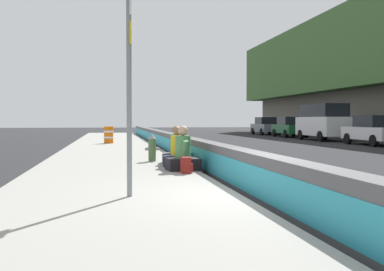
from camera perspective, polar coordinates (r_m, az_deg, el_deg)
ground_plane at (r=8.44m, az=9.11°, el=-8.10°), size 160.00×160.00×0.00m
sidewalk_strip at (r=7.97m, az=-9.38°, el=-8.19°), size 80.00×4.40×0.14m
jersey_barrier at (r=8.38m, az=9.10°, el=-5.24°), size 76.00×0.45×0.85m
route_sign_post at (r=8.09m, az=-7.72°, el=7.19°), size 0.44×0.09×3.60m
fire_hydrant at (r=14.84m, az=-4.93°, el=-1.46°), size 0.26×0.46×0.88m
seated_person_foreground at (r=12.23m, az=-1.12°, el=-2.56°), size 0.78×0.89×1.17m
seated_person_middle at (r=13.29m, az=-1.80°, el=-2.26°), size 0.79×0.89×1.13m
seated_person_rear at (r=14.23m, az=-1.93°, el=-1.96°), size 0.84×0.94×1.15m
backpack at (r=11.52m, az=-0.73°, el=-3.70°), size 0.32×0.28×0.40m
construction_barrel at (r=26.47m, az=-10.22°, el=0.09°), size 0.54×0.54×0.95m
parked_car_fourth at (r=28.50m, az=21.52°, el=0.60°), size 4.53×2.01×1.71m
parked_car_midline at (r=33.89m, az=15.82°, el=1.69°), size 5.11×2.12×2.56m
parked_car_far at (r=39.75m, az=11.96°, el=1.04°), size 4.57×2.09×1.71m
parked_car_farther at (r=45.66m, az=9.08°, el=1.17°), size 4.53×2.01×1.71m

